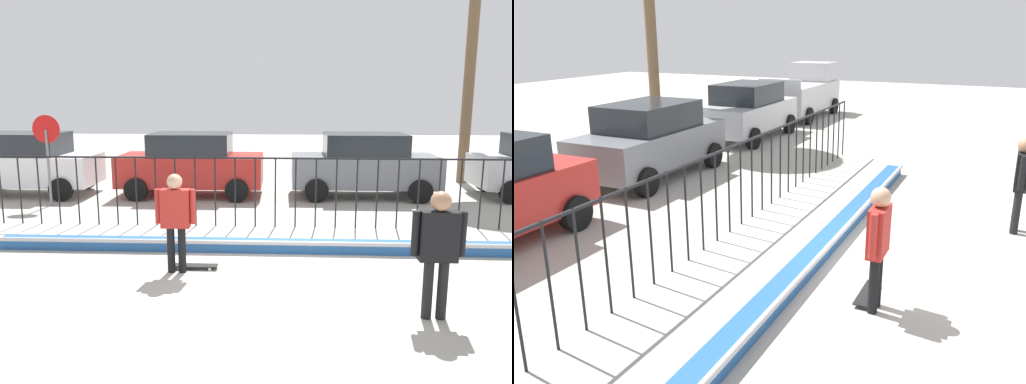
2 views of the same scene
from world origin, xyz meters
TOP-DOWN VIEW (x-y plane):
  - ground_plane at (0.00, 0.00)m, footprint 60.00×60.00m
  - bowl_coping_ledge at (0.00, 1.12)m, footprint 11.00×0.40m
  - perimeter_fence at (-0.00, 3.03)m, footprint 14.04×0.04m
  - skateboarder at (-1.67, -0.14)m, footprint 0.70×0.26m
  - skateboard at (-1.38, 0.03)m, footprint 0.80×0.20m
  - camera_operator at (2.27, -1.81)m, footprint 0.73×0.27m
  - parked_car_white at (-7.69, 6.55)m, footprint 4.30×2.12m
  - parked_car_red at (-2.60, 6.66)m, footprint 4.30×2.12m
  - parked_car_gray at (2.60, 6.77)m, footprint 4.30×2.12m
  - stop_sign at (-6.25, 5.01)m, footprint 0.76×0.07m

SIDE VIEW (x-z plane):
  - ground_plane at x=0.00m, z-range 0.00..0.00m
  - skateboard at x=-1.38m, z-range 0.02..0.10m
  - bowl_coping_ledge at x=0.00m, z-range -0.01..0.25m
  - parked_car_white at x=-7.69m, z-range 0.02..1.92m
  - parked_car_red at x=-2.60m, z-range 0.02..1.92m
  - parked_car_gray at x=2.60m, z-range 0.02..1.92m
  - perimeter_fence at x=0.00m, z-range 0.20..1.84m
  - skateboarder at x=-1.67m, z-range 0.17..1.91m
  - camera_operator at x=2.27m, z-range 0.18..1.98m
  - stop_sign at x=-6.25m, z-range 0.37..2.87m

